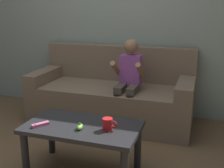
{
  "coord_description": "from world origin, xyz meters",
  "views": [
    {
      "loc": [
        1.18,
        -1.84,
        1.36
      ],
      "look_at": [
        0.34,
        0.7,
        0.62
      ],
      "focal_mm": 45.86,
      "sensor_mm": 36.0,
      "label": 1
    }
  ],
  "objects": [
    {
      "name": "wall_back",
      "position": [
        0.0,
        1.68,
        1.25
      ],
      "size": [
        4.69,
        0.05,
        2.5
      ],
      "primitive_type": "cube",
      "color": "gray",
      "rests_on": "ground"
    },
    {
      "name": "couch",
      "position": [
        0.15,
        1.29,
        0.3
      ],
      "size": [
        1.9,
        0.8,
        0.87
      ],
      "color": "#75604C",
      "rests_on": "ground"
    },
    {
      "name": "person_seated_on_couch",
      "position": [
        0.4,
        1.1,
        0.58
      ],
      "size": [
        0.33,
        0.4,
        1.0
      ],
      "color": "#4C4238",
      "rests_on": "ground"
    },
    {
      "name": "coffee_table",
      "position": [
        0.28,
        0.11,
        0.35
      ],
      "size": [
        0.93,
        0.52,
        0.42
      ],
      "color": "#232326",
      "rests_on": "ground"
    },
    {
      "name": "game_remote_pink_near_edge",
      "position": [
        -0.03,
        -0.01,
        0.44
      ],
      "size": [
        0.11,
        0.13,
        0.03
      ],
      "color": "pink",
      "rests_on": "coffee_table"
    },
    {
      "name": "nunchuk_lime",
      "position": [
        0.29,
        0.04,
        0.45
      ],
      "size": [
        0.06,
        0.1,
        0.05
      ],
      "color": "#72C638",
      "rests_on": "coffee_table"
    },
    {
      "name": "coffee_mug",
      "position": [
        0.51,
        0.09,
        0.47
      ],
      "size": [
        0.12,
        0.08,
        0.1
      ],
      "color": "red",
      "rests_on": "coffee_table"
    }
  ]
}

